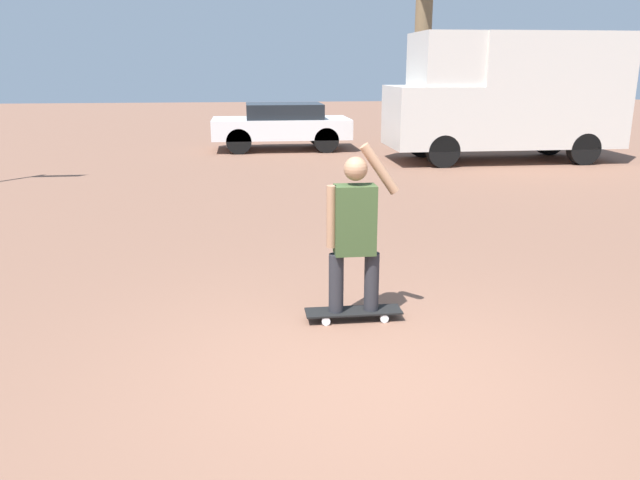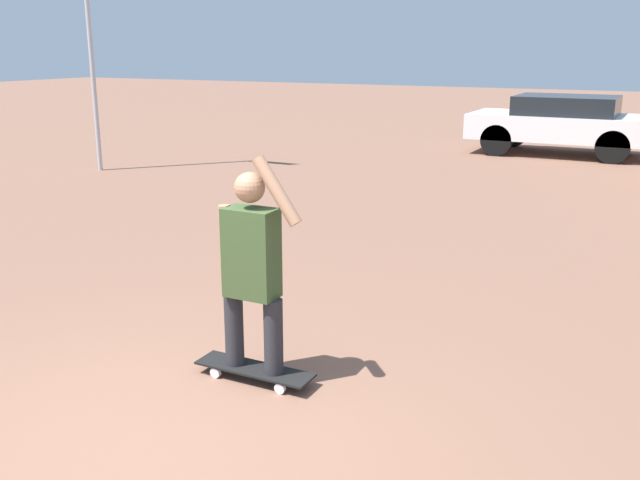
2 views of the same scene
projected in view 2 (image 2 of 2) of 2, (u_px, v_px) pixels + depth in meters
ground_plane at (144, 454)px, 4.33m from camera, size 80.00×80.00×0.00m
skateboard at (254, 370)px, 5.28m from camera, size 0.92×0.25×0.10m
person_skateboarder at (251, 262)px, 5.06m from camera, size 0.67×0.22×1.59m
parked_car_white at (562, 122)px, 16.08m from camera, size 3.94×1.88×1.32m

